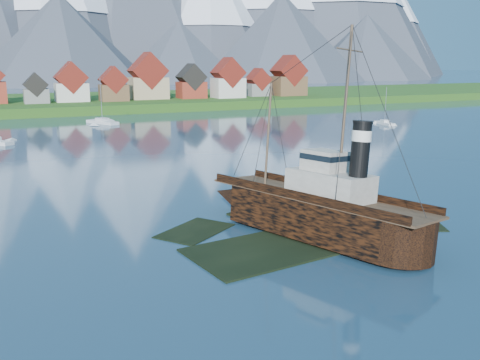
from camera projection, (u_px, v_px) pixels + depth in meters
name	position (u px, v px, depth m)	size (l,w,h in m)	color
ground	(299.00, 237.00, 53.95)	(1400.00, 1400.00, 0.00)	#1C394F
shoal	(303.00, 232.00, 56.66)	(31.71, 21.24, 1.14)	black
shore_bank	(73.00, 106.00, 204.94)	(600.00, 80.00, 3.20)	#1B4513
seawall	(89.00, 115.00, 171.19)	(600.00, 2.50, 2.00)	#3F3D38
tugboat_wreck	(309.00, 207.00, 54.71)	(6.38, 27.50, 21.79)	black
sailboat_d	(385.00, 124.00, 147.18)	(2.99, 8.04, 10.71)	silver
sailboat_e	(102.00, 123.00, 149.14)	(7.55, 11.49, 13.22)	silver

